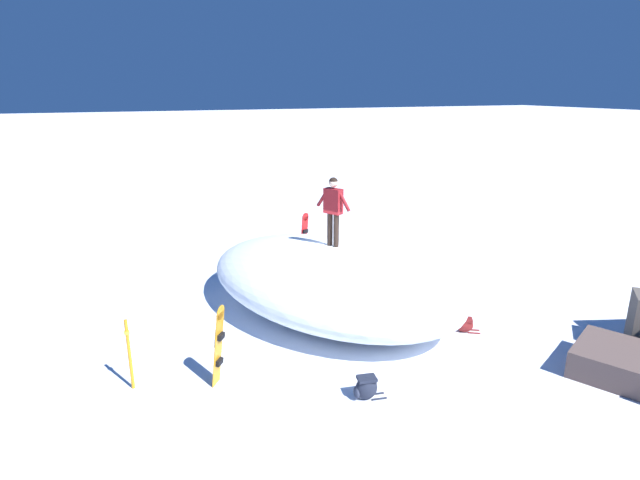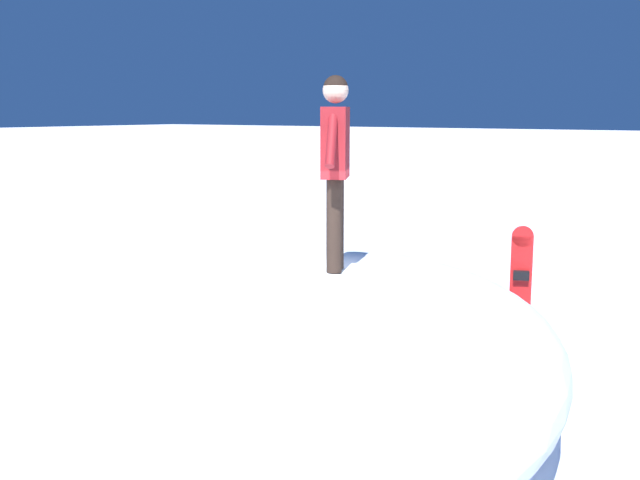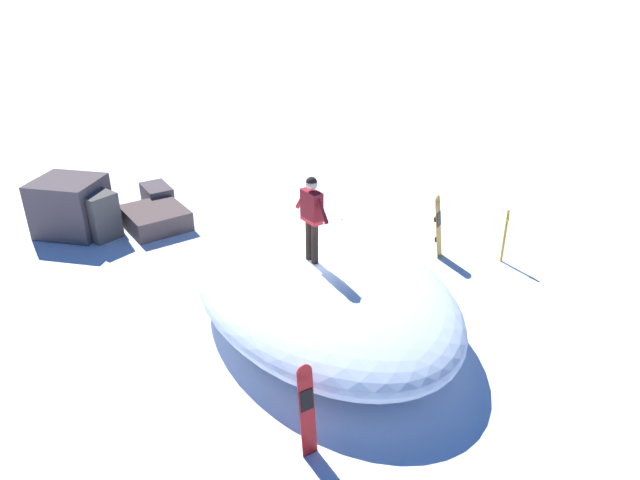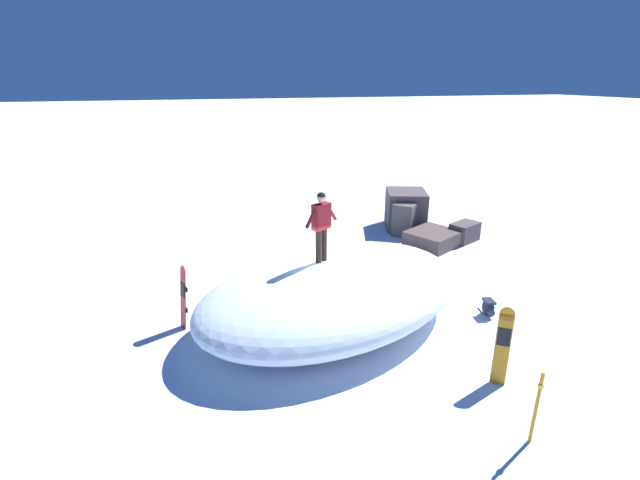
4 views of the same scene
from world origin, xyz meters
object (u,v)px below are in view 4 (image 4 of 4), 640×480
at_px(backpack_near, 383,267).
at_px(backpack_far, 488,308).
at_px(snowboard_secondary_upright, 503,344).
at_px(snowboard_primary_upright, 183,296).
at_px(trail_marker_pole, 537,406).
at_px(snowboarder_standing, 321,220).

xyz_separation_m(backpack_near, backpack_far, (-3.34, -1.49, 0.06)).
bearing_deg(backpack_far, backpack_near, 24.07).
bearing_deg(snowboard_secondary_upright, backpack_far, -32.18).
bearing_deg(snowboard_secondary_upright, backpack_near, 0.23).
height_order(snowboard_primary_upright, backpack_near, snowboard_primary_upright).
height_order(backpack_near, trail_marker_pole, trail_marker_pole).
xyz_separation_m(snowboarder_standing, backpack_near, (2.13, -2.70, -2.46)).
relative_size(snowboard_secondary_upright, backpack_near, 2.66).
bearing_deg(snowboarder_standing, trail_marker_pole, -156.69).
xyz_separation_m(snowboarder_standing, trail_marker_pole, (-5.10, -2.20, -1.88)).
bearing_deg(trail_marker_pole, snowboarder_standing, 23.31).
relative_size(snowboarder_standing, snowboard_primary_upright, 1.07).
bearing_deg(backpack_near, snowboard_primary_upright, 105.09).
relative_size(snowboard_primary_upright, trail_marker_pole, 1.16).
distance_m(snowboarder_standing, snowboard_primary_upright, 3.85).
xyz_separation_m(snowboard_primary_upright, backpack_near, (1.64, -6.07, -0.67)).
height_order(snowboard_secondary_upright, backpack_far, snowboard_secondary_upright).
relative_size(snowboard_primary_upright, backpack_far, 2.60).
bearing_deg(backpack_near, backpack_far, -155.93).
relative_size(snowboarder_standing, backpack_far, 2.78).
bearing_deg(snowboard_secondary_upright, snowboarder_standing, 37.58).
height_order(backpack_far, trail_marker_pole, trail_marker_pole).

